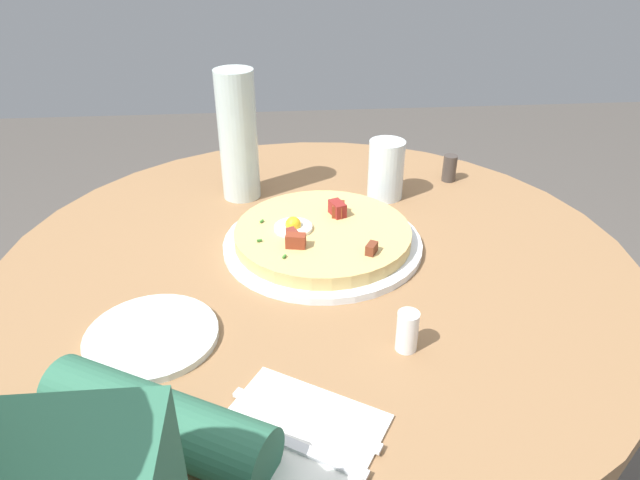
{
  "coord_description": "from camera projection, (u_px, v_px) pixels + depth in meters",
  "views": [
    {
      "loc": [
        0.06,
        0.79,
        1.21
      ],
      "look_at": [
        -0.01,
        -0.01,
        0.74
      ],
      "focal_mm": 32.1,
      "sensor_mm": 36.0,
      "label": 1
    }
  ],
  "objects": [
    {
      "name": "dining_table",
      "position": [
        318.0,
        336.0,
        1.01
      ],
      "size": [
        1.02,
        1.02,
        0.72
      ],
      "color": "olive",
      "rests_on": "ground_plane"
    },
    {
      "name": "pizza_plate",
      "position": [
        323.0,
        243.0,
        0.95
      ],
      "size": [
        0.33,
        0.33,
        0.01
      ],
      "primitive_type": "cylinder",
      "color": "white",
      "rests_on": "dining_table"
    },
    {
      "name": "breakfast_pizza",
      "position": [
        322.0,
        234.0,
        0.94
      ],
      "size": [
        0.29,
        0.29,
        0.05
      ],
      "color": "tan",
      "rests_on": "pizza_plate"
    },
    {
      "name": "bread_plate",
      "position": [
        152.0,
        336.0,
        0.75
      ],
      "size": [
        0.17,
        0.17,
        0.01
      ],
      "primitive_type": "cylinder",
      "color": "silver",
      "rests_on": "dining_table"
    },
    {
      "name": "napkin",
      "position": [
        297.0,
        434.0,
        0.61
      ],
      "size": [
        0.22,
        0.21,
        0.0
      ],
      "primitive_type": "cube",
      "rotation": [
        0.0,
        0.0,
        2.59
      ],
      "color": "white",
      "rests_on": "dining_table"
    },
    {
      "name": "fork",
      "position": [
        288.0,
        443.0,
        0.6
      ],
      "size": [
        0.16,
        0.1,
        0.0
      ],
      "primitive_type": "cube",
      "rotation": [
        0.0,
        0.0,
        2.59
      ],
      "color": "silver",
      "rests_on": "napkin"
    },
    {
      "name": "knife",
      "position": [
        304.0,
        419.0,
        0.62
      ],
      "size": [
        0.16,
        0.1,
        0.0
      ],
      "primitive_type": "cube",
      "rotation": [
        0.0,
        0.0,
        2.59
      ],
      "color": "silver",
      "rests_on": "napkin"
    },
    {
      "name": "water_glass",
      "position": [
        386.0,
        170.0,
        1.09
      ],
      "size": [
        0.07,
        0.07,
        0.11
      ],
      "primitive_type": "cylinder",
      "color": "silver",
      "rests_on": "dining_table"
    },
    {
      "name": "water_bottle",
      "position": [
        238.0,
        136.0,
        1.06
      ],
      "size": [
        0.07,
        0.07,
        0.24
      ],
      "primitive_type": "cylinder",
      "color": "silver",
      "rests_on": "dining_table"
    },
    {
      "name": "salt_shaker",
      "position": [
        407.0,
        331.0,
        0.72
      ],
      "size": [
        0.03,
        0.03,
        0.06
      ],
      "primitive_type": "cylinder",
      "color": "white",
      "rests_on": "dining_table"
    },
    {
      "name": "pepper_shaker",
      "position": [
        450.0,
        168.0,
        1.17
      ],
      "size": [
        0.03,
        0.03,
        0.05
      ],
      "primitive_type": "cylinder",
      "color": "#3F3833",
      "rests_on": "dining_table"
    }
  ]
}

